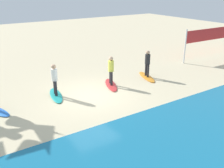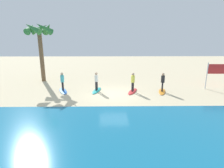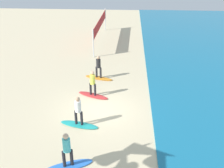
{
  "view_description": "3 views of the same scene",
  "coord_description": "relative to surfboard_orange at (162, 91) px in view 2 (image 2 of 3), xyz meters",
  "views": [
    {
      "loc": [
        5.89,
        11.09,
        5.45
      ],
      "look_at": [
        -0.86,
        0.77,
        0.71
      ],
      "focal_mm": 41.56,
      "sensor_mm": 36.0,
      "label": 1
    },
    {
      "loc": [
        0.39,
        14.93,
        4.84
      ],
      "look_at": [
        0.16,
        -0.05,
        0.88
      ],
      "focal_mm": 29.19,
      "sensor_mm": 36.0,
      "label": 2
    },
    {
      "loc": [
        12.94,
        1.62,
        8.2
      ],
      "look_at": [
        -1.14,
        0.65,
        1.16
      ],
      "focal_mm": 42.39,
      "sensor_mm": 36.0,
      "label": 3
    }
  ],
  "objects": [
    {
      "name": "surfboard_red",
      "position": [
        2.63,
        -0.06,
        0.0
      ],
      "size": [
        1.32,
        2.16,
        0.09
      ],
      "primitive_type": "ellipsoid",
      "rotation": [
        0.0,
        0.0,
        1.18
      ],
      "color": "red",
      "rests_on": "ground"
    },
    {
      "name": "surfer_orange",
      "position": [
        0.0,
        0.0,
        0.99
      ],
      "size": [
        0.32,
        0.45,
        1.64
      ],
      "color": "#232328",
      "rests_on": "surfboard_orange"
    },
    {
      "name": "surfboard_teal",
      "position": [
        5.86,
        -0.37,
        0.0
      ],
      "size": [
        1.0,
        2.17,
        0.09
      ],
      "primitive_type": "ellipsoid",
      "rotation": [
        0.0,
        0.0,
        1.35
      ],
      "color": "teal",
      "rests_on": "ground"
    },
    {
      "name": "surfer_red",
      "position": [
        2.63,
        -0.06,
        0.99
      ],
      "size": [
        0.32,
        0.44,
        1.64
      ],
      "color": "#232328",
      "rests_on": "surfboard_red"
    },
    {
      "name": "surfboard_orange",
      "position": [
        0.0,
        0.0,
        0.0
      ],
      "size": [
        1.17,
        2.17,
        0.09
      ],
      "primitive_type": "ellipsoid",
      "rotation": [
        0.0,
        0.0,
        1.27
      ],
      "color": "orange",
      "rests_on": "ground"
    },
    {
      "name": "surfer_blue",
      "position": [
        8.88,
        -0.28,
        0.99
      ],
      "size": [
        0.32,
        0.44,
        1.64
      ],
      "color": "#232328",
      "rests_on": "surfboard_blue"
    },
    {
      "name": "surfer_teal",
      "position": [
        5.86,
        -0.37,
        0.99
      ],
      "size": [
        0.32,
        0.45,
        1.64
      ],
      "color": "#232328",
      "rests_on": "surfboard_teal"
    },
    {
      "name": "palm_tree",
      "position": [
        11.99,
        -4.31,
        5.01
      ],
      "size": [
        2.88,
        3.03,
        6.31
      ],
      "color": "brown",
      "rests_on": "ground"
    },
    {
      "name": "surfboard_blue",
      "position": [
        8.88,
        -0.28,
        0.0
      ],
      "size": [
        1.32,
        2.15,
        0.09
      ],
      "primitive_type": "ellipsoid",
      "rotation": [
        0.0,
        0.0,
        1.96
      ],
      "color": "blue",
      "rests_on": "ground"
    },
    {
      "name": "ground_plane",
      "position": [
        4.31,
        0.53,
        -0.04
      ],
      "size": [
        60.0,
        60.0,
        0.0
      ],
      "primitive_type": "plane",
      "color": "beige"
    }
  ]
}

